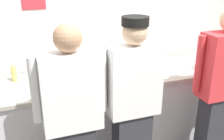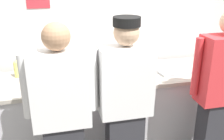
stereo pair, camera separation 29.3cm
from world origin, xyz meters
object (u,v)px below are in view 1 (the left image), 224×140
(chef_center, at_px, (133,103))
(plate_stack_rear, at_px, (134,64))
(chef_far_right, at_px, (221,88))
(squeeze_bottle_primary, at_px, (66,70))
(sheet_tray, at_px, (170,67))
(mixing_bowl_steel, at_px, (106,72))
(squeeze_bottle_spare, at_px, (14,72))
(plate_stack_front, at_px, (201,66))
(ramekin_yellow_sauce, at_px, (69,86))
(ramekin_orange_sauce, at_px, (80,72))
(chef_near_left, at_px, (73,118))
(ramekin_red_sauce, at_px, (133,70))
(squeeze_bottle_secondary, at_px, (50,79))

(chef_center, distance_m, plate_stack_rear, 0.93)
(chef_far_right, distance_m, squeeze_bottle_primary, 1.63)
(chef_far_right, distance_m, sheet_tray, 0.70)
(plate_stack_rear, bearing_deg, sheet_tray, -26.76)
(plate_stack_rear, bearing_deg, mixing_bowl_steel, -154.35)
(squeeze_bottle_primary, xyz_separation_m, squeeze_bottle_spare, (-0.54, 0.10, 0.01))
(chef_center, distance_m, squeeze_bottle_primary, 0.90)
(chef_far_right, bearing_deg, squeeze_bottle_spare, 155.51)
(plate_stack_front, height_order, ramekin_yellow_sauce, plate_stack_front)
(chef_center, bearing_deg, ramekin_orange_sauce, 109.31)
(squeeze_bottle_spare, bearing_deg, chef_near_left, -64.60)
(mixing_bowl_steel, bearing_deg, ramekin_orange_sauce, 140.27)
(squeeze_bottle_primary, bearing_deg, chef_center, -58.95)
(chef_center, height_order, plate_stack_front, chef_center)
(chef_far_right, bearing_deg, chef_near_left, -178.86)
(sheet_tray, xyz_separation_m, ramekin_yellow_sauce, (-1.26, -0.15, 0.01))
(chef_center, bearing_deg, squeeze_bottle_primary, 121.05)
(squeeze_bottle_spare, bearing_deg, ramekin_red_sauce, -8.09)
(sheet_tray, distance_m, ramekin_orange_sauce, 1.09)
(chef_far_right, xyz_separation_m, sheet_tray, (-0.18, 0.68, 0.01))
(ramekin_orange_sauce, height_order, ramekin_yellow_sauce, ramekin_orange_sauce)
(chef_center, relative_size, squeeze_bottle_secondary, 8.92)
(plate_stack_rear, height_order, squeeze_bottle_primary, squeeze_bottle_primary)
(mixing_bowl_steel, xyz_separation_m, ramekin_yellow_sauce, (-0.43, -0.14, -0.04))
(squeeze_bottle_secondary, relative_size, ramekin_red_sauce, 2.16)
(plate_stack_front, relative_size, ramekin_orange_sauce, 2.37)
(plate_stack_front, height_order, squeeze_bottle_primary, squeeze_bottle_primary)
(chef_center, bearing_deg, plate_stack_rear, 65.16)
(chef_near_left, bearing_deg, plate_stack_rear, 43.45)
(plate_stack_rear, bearing_deg, squeeze_bottle_primary, -174.95)
(ramekin_yellow_sauce, bearing_deg, chef_far_right, -19.97)
(chef_far_right, distance_m, plate_stack_front, 0.57)
(chef_center, relative_size, ramekin_orange_sauce, 20.80)
(chef_center, bearing_deg, sheet_tray, 39.64)
(ramekin_orange_sauce, height_order, ramekin_red_sauce, ramekin_orange_sauce)
(chef_near_left, relative_size, mixing_bowl_steel, 4.16)
(mixing_bowl_steel, distance_m, squeeze_bottle_spare, 0.98)
(squeeze_bottle_spare, bearing_deg, chef_far_right, -24.49)
(plate_stack_front, distance_m, ramekin_yellow_sauce, 1.61)
(sheet_tray, relative_size, ramekin_yellow_sauce, 4.45)
(chef_near_left, xyz_separation_m, ramekin_red_sauce, (0.87, 0.74, 0.04))
(chef_near_left, relative_size, ramekin_yellow_sauce, 17.56)
(sheet_tray, height_order, squeeze_bottle_spare, squeeze_bottle_spare)
(chef_near_left, bearing_deg, ramekin_yellow_sauce, 81.80)
(ramekin_yellow_sauce, xyz_separation_m, ramekin_red_sauce, (0.79, 0.18, 0.00))
(squeeze_bottle_primary, relative_size, ramekin_red_sauce, 2.10)
(squeeze_bottle_spare, bearing_deg, ramekin_orange_sauce, -2.64)
(mixing_bowl_steel, distance_m, ramekin_yellow_sauce, 0.45)
(plate_stack_rear, height_order, mixing_bowl_steel, mixing_bowl_steel)
(chef_center, height_order, squeeze_bottle_primary, chef_center)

